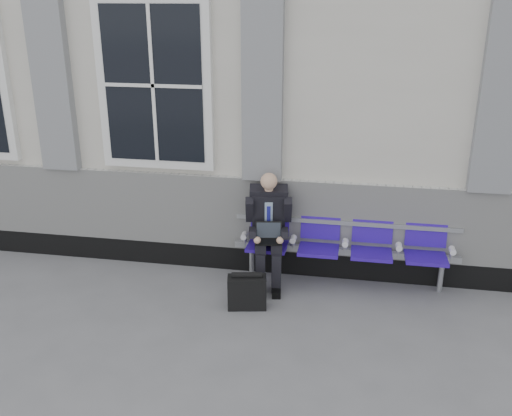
# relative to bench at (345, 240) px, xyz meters

# --- Properties ---
(ground) EXTENTS (70.00, 70.00, 0.00)m
(ground) POSITION_rel_bench_xyz_m (-2.60, -1.32, -0.55)
(ground) COLOR slate
(ground) RESTS_ON ground
(station_building) EXTENTS (14.40, 4.40, 4.49)m
(station_building) POSITION_rel_bench_xyz_m (-2.62, 2.15, 1.67)
(station_building) COLOR beige
(station_building) RESTS_ON ground
(bench) EXTENTS (2.60, 0.47, 0.91)m
(bench) POSITION_rel_bench_xyz_m (0.00, 0.00, 0.00)
(bench) COLOR #9EA0A3
(bench) RESTS_ON ground
(businessman) EXTENTS (0.56, 0.75, 1.36)m
(businessman) POSITION_rel_bench_xyz_m (-0.88, -0.13, 0.19)
(businessman) COLOR black
(businessman) RESTS_ON ground
(briefcase) EXTENTS (0.44, 0.25, 0.43)m
(briefcase) POSITION_rel_bench_xyz_m (-1.02, -0.77, -0.35)
(briefcase) COLOR black
(briefcase) RESTS_ON ground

